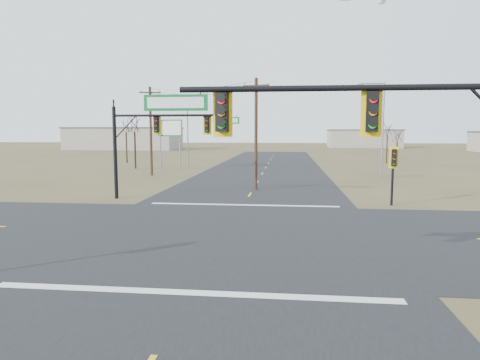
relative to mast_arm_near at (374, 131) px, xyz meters
name	(u,v)px	position (x,y,z in m)	size (l,w,h in m)	color
ground	(227,233)	(-4.98, 7.50, -4.69)	(320.00, 320.00, 0.00)	brown
road_ew	(227,233)	(-4.98, 7.50, -4.68)	(160.00, 14.00, 0.02)	black
road_ns	(227,233)	(-4.98, 7.50, -4.68)	(14.00, 160.00, 0.02)	black
stop_bar_near	(191,293)	(-4.98, 0.00, -4.66)	(12.00, 0.40, 0.01)	silver
stop_bar_far	(244,205)	(-4.98, 15.00, -4.66)	(12.00, 0.40, 0.01)	silver
mast_arm_near	(374,131)	(0.00, 0.00, 0.00)	(10.33, 0.49, 6.42)	black
mast_arm_far	(159,132)	(-10.98, 16.88, -0.07)	(8.83, 0.42, 6.36)	black
pedestal_signal_ne	(394,162)	(4.38, 15.90, -1.90)	(0.64, 0.54, 3.75)	black
utility_pole_near	(256,132)	(-4.75, 22.37, -0.06)	(2.11, 0.72, 8.86)	#41281C
utility_pole_far	(151,130)	(-16.69, 32.60, 0.18)	(2.26, 0.62, 9.36)	#41281C
highway_sign	(170,134)	(-16.66, 39.99, -0.35)	(3.24, 0.62, 6.14)	gray
streetlight_a	(381,124)	(7.02, 32.69, 0.71)	(2.67, 0.26, 9.63)	gray
streetlight_c	(189,130)	(-15.34, 44.68, 0.14)	(2.41, 0.30, 8.61)	gray
bare_tree_a	(134,123)	(-21.41, 40.64, 1.02)	(3.77, 3.77, 7.21)	black
bare_tree_b	(126,125)	(-26.14, 50.01, 0.90)	(3.52, 3.52, 6.99)	black
bare_tree_c	(397,135)	(11.60, 44.52, -0.47)	(2.94, 2.94, 5.38)	black
bare_tree_d	(388,129)	(12.33, 53.23, 0.35)	(2.96, 2.96, 6.26)	black
warehouse_left	(125,139)	(-44.98, 97.50, -1.94)	(28.00, 14.00, 5.50)	#9E978C
warehouse_mid	(364,139)	(20.02, 117.50, -2.19)	(20.00, 12.00, 5.00)	#9E978C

